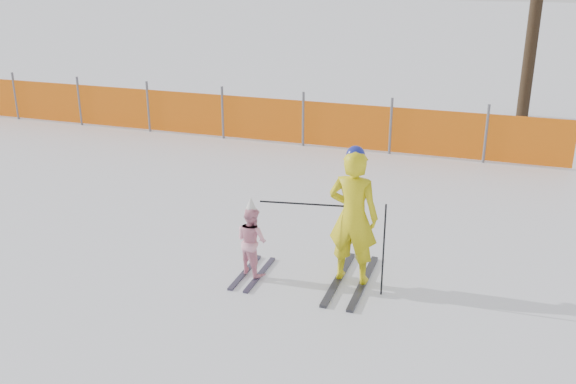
# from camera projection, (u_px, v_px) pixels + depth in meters

# --- Properties ---
(ground) EXTENTS (120.00, 120.00, 0.00)m
(ground) POSITION_uv_depth(u_px,v_px,m) (276.00, 271.00, 8.89)
(ground) COLOR white
(ground) RESTS_ON ground
(adult) EXTENTS (0.69, 1.57, 1.90)m
(adult) POSITION_uv_depth(u_px,v_px,m) (353.00, 217.00, 8.28)
(adult) COLOR black
(adult) RESTS_ON ground
(child) EXTENTS (0.58, 1.06, 1.14)m
(child) POSITION_uv_depth(u_px,v_px,m) (252.00, 240.00, 8.63)
(child) COLOR black
(child) RESTS_ON ground
(ski_poles) EXTENTS (1.67, 0.20, 1.25)m
(ski_poles) POSITION_uv_depth(u_px,v_px,m) (344.00, 228.00, 8.20)
(ski_poles) COLOR black
(ski_poles) RESTS_ON ground
(safety_fence) EXTENTS (17.77, 0.06, 1.25)m
(safety_fence) POSITION_uv_depth(u_px,v_px,m) (178.00, 112.00, 15.56)
(safety_fence) COLOR #595960
(safety_fence) RESTS_ON ground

